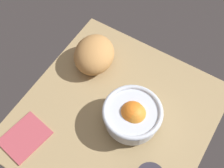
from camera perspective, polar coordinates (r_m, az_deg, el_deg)
name	(u,v)px	position (r cm, az deg, el deg)	size (l,w,h in cm)	color
ground_plane	(114,118)	(105.83, 0.44, -6.33)	(65.17, 61.94, 3.00)	tan
fruit_bowl	(132,115)	(97.97, 3.81, -5.73)	(19.12, 19.12, 11.18)	silver
bread_loaf	(94,55)	(110.99, -3.33, 5.47)	(16.69, 14.30, 10.77)	tan
napkin_folded	(25,137)	(104.98, -15.83, -9.41)	(14.53, 11.53, 0.98)	#B54752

